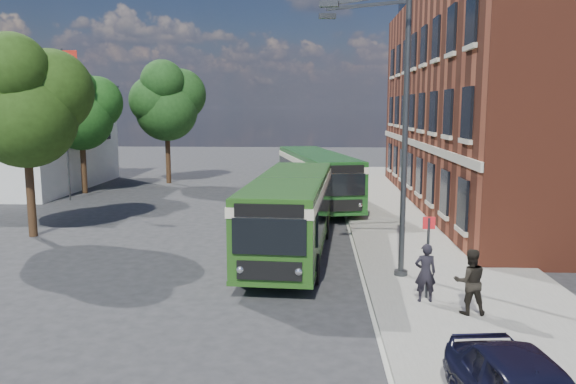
{
  "coord_description": "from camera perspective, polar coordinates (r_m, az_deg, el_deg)",
  "views": [
    {
      "loc": [
        2.36,
        -19.96,
        5.59
      ],
      "look_at": [
        1.27,
        2.48,
        2.2
      ],
      "focal_mm": 35.0,
      "sensor_mm": 36.0,
      "label": 1
    }
  ],
  "objects": [
    {
      "name": "ground",
      "position": [
        20.86,
        -3.86,
        -6.98
      ],
      "size": [
        120.0,
        120.0,
        0.0
      ],
      "primitive_type": "plane",
      "color": "#2A2A2D",
      "rests_on": "ground"
    },
    {
      "name": "pavement",
      "position": [
        28.87,
        11.98,
        -2.62
      ],
      "size": [
        6.0,
        48.0,
        0.15
      ],
      "primitive_type": "cube",
      "color": "gray",
      "rests_on": "ground"
    },
    {
      "name": "kerb_line",
      "position": [
        28.55,
        5.92,
        -2.75
      ],
      "size": [
        0.12,
        48.0,
        0.01
      ],
      "primitive_type": "cube",
      "color": "beige",
      "rests_on": "ground"
    },
    {
      "name": "brick_office",
      "position": [
        34.04,
        23.15,
        10.22
      ],
      "size": [
        12.1,
        26.0,
        14.2
      ],
      "color": "maroon",
      "rests_on": "ground"
    },
    {
      "name": "white_building",
      "position": [
        43.11,
        -25.52,
        5.18
      ],
      "size": [
        9.4,
        13.4,
        7.3
      ],
      "color": "silver",
      "rests_on": "ground"
    },
    {
      "name": "flagpole",
      "position": [
        36.14,
        -21.59,
        6.95
      ],
      "size": [
        0.95,
        0.1,
        9.0
      ],
      "color": "#343739",
      "rests_on": "ground"
    },
    {
      "name": "street_lamp",
      "position": [
        18.14,
        10.67,
        5.91
      ],
      "size": [
        2.96,
        2.38,
        9.0
      ],
      "color": "#343739",
      "rests_on": "ground"
    },
    {
      "name": "bus_stop_sign",
      "position": [
        16.6,
        14.02,
        -5.92
      ],
      "size": [
        0.35,
        0.08,
        2.52
      ],
      "color": "#343739",
      "rests_on": "ground"
    },
    {
      "name": "bus_front",
      "position": [
        21.33,
        0.3,
        -1.57
      ],
      "size": [
        3.33,
        11.19,
        3.02
      ],
      "color": "#265319",
      "rests_on": "ground"
    },
    {
      "name": "bus_rear",
      "position": [
        32.34,
        2.93,
        1.9
      ],
      "size": [
        5.01,
        11.86,
        3.02
      ],
      "color": "#194C1A",
      "rests_on": "ground"
    },
    {
      "name": "pedestrian_a",
      "position": [
        16.4,
        13.78,
        -7.97
      ],
      "size": [
        0.63,
        0.43,
        1.67
      ],
      "primitive_type": "imported",
      "rotation": [
        0.0,
        0.0,
        3.18
      ],
      "color": "black",
      "rests_on": "pavement"
    },
    {
      "name": "pedestrian_b",
      "position": [
        15.77,
        18.01,
        -8.64
      ],
      "size": [
        0.86,
        0.67,
        1.77
      ],
      "primitive_type": "imported",
      "rotation": [
        0.0,
        0.0,
        3.14
      ],
      "color": "black",
      "rests_on": "pavement"
    },
    {
      "name": "tree_left",
      "position": [
        26.46,
        -25.15,
        8.34
      ],
      "size": [
        5.11,
        4.85,
        8.62
      ],
      "color": "#382214",
      "rests_on": "ground"
    },
    {
      "name": "tree_mid",
      "position": [
        38.93,
        -20.27,
        7.92
      ],
      "size": [
        4.8,
        4.57,
        8.11
      ],
      "color": "#382214",
      "rests_on": "ground"
    },
    {
      "name": "tree_right",
      "position": [
        42.51,
        -12.19,
        9.07
      ],
      "size": [
        5.32,
        5.06,
        8.98
      ],
      "color": "#382214",
      "rests_on": "ground"
    }
  ]
}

